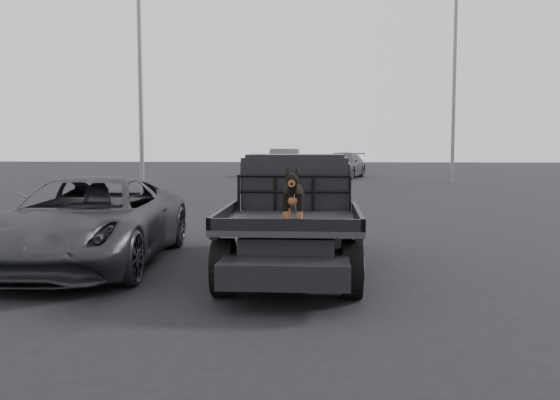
# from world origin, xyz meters

# --- Properties ---
(ground) EXTENTS (120.00, 120.00, 0.00)m
(ground) POSITION_xyz_m (0.00, 0.00, 0.00)
(ground) COLOR black
(ground) RESTS_ON ground
(flatbed_ute) EXTENTS (2.00, 5.40, 0.92)m
(flatbed_ute) POSITION_xyz_m (0.21, 1.72, 0.46)
(flatbed_ute) COLOR black
(flatbed_ute) RESTS_ON ground
(ute_cab) EXTENTS (1.72, 1.30, 0.88)m
(ute_cab) POSITION_xyz_m (0.21, 2.67, 1.36)
(ute_cab) COLOR black
(ute_cab) RESTS_ON flatbed_ute
(headache_rack) EXTENTS (1.80, 0.08, 0.55)m
(headache_rack) POSITION_xyz_m (0.21, 1.92, 1.20)
(headache_rack) COLOR black
(headache_rack) RESTS_ON flatbed_ute
(dog) EXTENTS (0.32, 0.60, 0.74)m
(dog) POSITION_xyz_m (0.29, -0.08, 1.29)
(dog) COLOR black
(dog) RESTS_ON flatbed_ute
(parked_suv) EXTENTS (2.58, 5.25, 1.44)m
(parked_suv) POSITION_xyz_m (-3.13, 1.93, 0.72)
(parked_suv) COLOR #2E2F33
(parked_suv) RESTS_ON ground
(distant_car_a) EXTENTS (1.89, 5.12, 1.67)m
(distant_car_a) POSITION_xyz_m (-1.64, 30.01, 0.84)
(distant_car_a) COLOR #4F4F54
(distant_car_a) RESTS_ON ground
(distant_car_b) EXTENTS (3.27, 5.43, 1.47)m
(distant_car_b) POSITION_xyz_m (1.83, 28.47, 0.74)
(distant_car_b) COLOR #4C4C52
(distant_car_b) RESTS_ON ground
(floodlight_mid) EXTENTS (1.08, 0.28, 13.09)m
(floodlight_mid) POSITION_xyz_m (7.24, 24.21, 7.14)
(floodlight_mid) COLOR slate
(floodlight_mid) RESTS_ON ground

